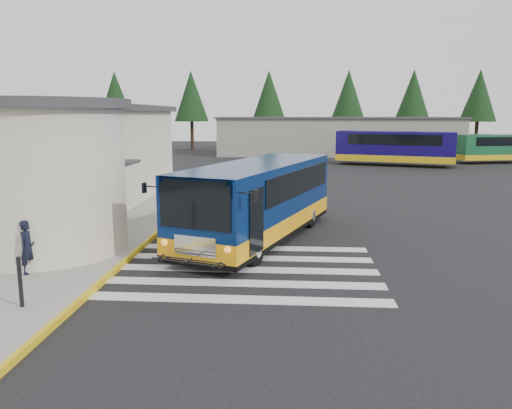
# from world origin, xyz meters

# --- Properties ---
(ground) EXTENTS (140.00, 140.00, 0.00)m
(ground) POSITION_xyz_m (0.00, 0.00, 0.00)
(ground) COLOR black
(ground) RESTS_ON ground
(sidewalk) EXTENTS (10.00, 34.00, 0.15)m
(sidewalk) POSITION_xyz_m (-9.00, 4.00, 0.07)
(sidewalk) COLOR gray
(sidewalk) RESTS_ON ground
(curb_strip) EXTENTS (0.12, 34.00, 0.16)m
(curb_strip) POSITION_xyz_m (-4.05, 4.00, 0.08)
(curb_strip) COLOR gold
(curb_strip) RESTS_ON ground
(station_building) EXTENTS (12.70, 18.70, 4.80)m
(station_building) POSITION_xyz_m (-10.84, 6.91, 2.57)
(station_building) COLOR beige
(station_building) RESTS_ON ground
(crosswalk) EXTENTS (8.00, 5.35, 0.01)m
(crosswalk) POSITION_xyz_m (-0.50, -0.80, 0.01)
(crosswalk) COLOR silver
(crosswalk) RESTS_ON ground
(depot_building) EXTENTS (26.40, 8.40, 4.20)m
(depot_building) POSITION_xyz_m (6.00, 42.00, 2.11)
(depot_building) COLOR gray
(depot_building) RESTS_ON ground
(tree_line) EXTENTS (58.40, 4.40, 10.00)m
(tree_line) POSITION_xyz_m (6.29, 50.00, 6.77)
(tree_line) COLOR black
(tree_line) RESTS_ON ground
(transit_bus) EXTENTS (5.87, 10.09, 2.78)m
(transit_bus) POSITION_xyz_m (-0.20, 2.85, 1.33)
(transit_bus) COLOR #071F55
(transit_bus) RESTS_ON ground
(pedestrian_a) EXTENTS (0.44, 0.59, 1.49)m
(pedestrian_a) POSITION_xyz_m (-6.23, -2.00, 0.90)
(pedestrian_a) COLOR black
(pedestrian_a) RESTS_ON sidewalk
(bollard) EXTENTS (0.10, 0.10, 1.18)m
(bollard) POSITION_xyz_m (-5.15, -4.36, 0.74)
(bollard) COLOR black
(bollard) RESTS_ON sidewalk
(far_bus_a) EXTENTS (10.50, 5.84, 2.61)m
(far_bus_a) POSITION_xyz_m (10.12, 30.31, 1.70)
(far_bus_a) COLOR #120753
(far_bus_a) RESTS_ON ground
(far_bus_b) EXTENTS (9.21, 4.66, 2.29)m
(far_bus_b) POSITION_xyz_m (20.52, 33.65, 1.49)
(far_bus_b) COLOR #16532D
(far_bus_b) RESTS_ON ground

